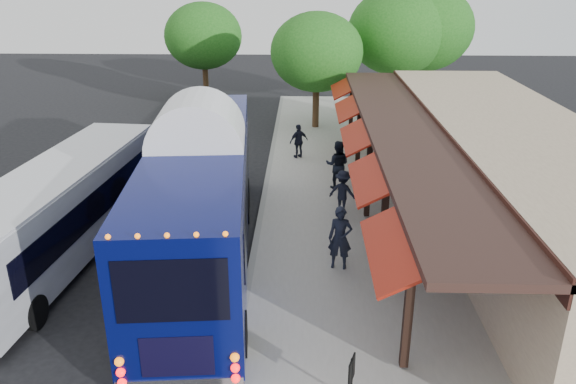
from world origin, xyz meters
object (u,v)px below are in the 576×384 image
(ped_c, at_px, (299,141))
(ped_d, at_px, (343,192))
(coach_bus, at_px, (201,193))
(city_bus, at_px, (60,209))
(ped_a, at_px, (340,238))
(ped_b, at_px, (338,165))
(sign_board, at_px, (351,372))

(ped_c, relative_size, ped_d, 0.99)
(coach_bus, relative_size, ped_d, 8.03)
(ped_c, xyz_separation_m, ped_d, (1.63, -6.25, 0.00))
(ped_c, bearing_deg, ped_d, 73.64)
(city_bus, bearing_deg, coach_bus, 4.40)
(ped_a, distance_m, ped_c, 10.30)
(coach_bus, distance_m, ped_a, 4.28)
(ped_a, xyz_separation_m, ped_b, (0.26, 6.39, 0.03))
(ped_d, bearing_deg, coach_bus, 59.99)
(city_bus, relative_size, ped_b, 5.51)
(city_bus, height_order, ped_a, city_bus)
(coach_bus, bearing_deg, city_bus, 174.43)
(sign_board, bearing_deg, ped_b, 106.68)
(ped_b, relative_size, ped_d, 1.23)
(coach_bus, distance_m, ped_b, 7.21)
(ped_b, bearing_deg, ped_a, 96.22)
(ped_b, relative_size, ped_c, 1.24)
(ped_a, bearing_deg, ped_b, 95.64)
(ped_d, bearing_deg, ped_c, -51.73)
(ped_d, distance_m, sign_board, 9.42)
(coach_bus, bearing_deg, ped_a, -15.16)
(ped_a, xyz_separation_m, ped_c, (-1.30, 10.21, -0.16))
(ped_d, bearing_deg, city_bus, 43.83)
(coach_bus, bearing_deg, sign_board, -62.06)
(ped_b, height_order, ped_c, ped_b)
(coach_bus, distance_m, ped_c, 9.96)
(coach_bus, height_order, sign_board, coach_bus)
(ped_b, bearing_deg, city_bus, 41.63)
(coach_bus, relative_size, ped_a, 6.71)
(ped_a, height_order, sign_board, ped_a)
(coach_bus, relative_size, ped_c, 8.08)
(coach_bus, height_order, ped_b, coach_bus)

